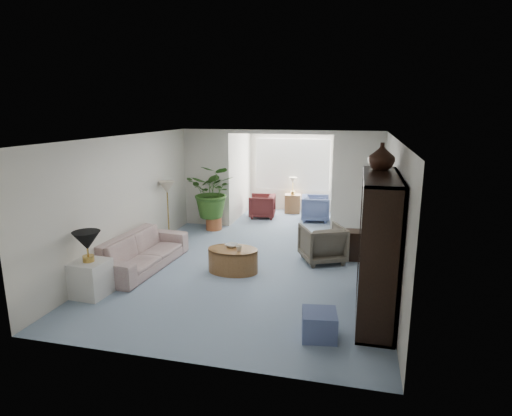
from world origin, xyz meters
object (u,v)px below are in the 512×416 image
(coffee_cup, at_px, (239,249))
(floor_lamp, at_px, (167,187))
(side_table_dark, at_px, (358,245))
(plant_pot, at_px, (214,223))
(sunroom_chair_blue, at_px, (315,208))
(coffee_bowl, at_px, (232,245))
(end_table, at_px, (90,278))
(cabinet_urn, at_px, (382,156))
(table_lamp, at_px, (87,241))
(wingback_chair, at_px, (322,243))
(coffee_table, at_px, (233,260))
(framed_picture, at_px, (392,190))
(entertainment_cabinet, at_px, (377,247))
(ottoman, at_px, (319,325))
(sunroom_table, at_px, (293,204))
(sunroom_chair_maroon, at_px, (262,206))
(sofa, at_px, (142,251))

(coffee_cup, bearing_deg, floor_lamp, 142.63)
(side_table_dark, distance_m, plant_pot, 3.84)
(floor_lamp, bearing_deg, sunroom_chair_blue, 39.45)
(coffee_bowl, relative_size, side_table_dark, 0.40)
(end_table, height_order, cabinet_urn, cabinet_urn)
(cabinet_urn, height_order, sunroom_chair_blue, cabinet_urn)
(coffee_cup, bearing_deg, table_lamp, -145.35)
(wingback_chair, relative_size, cabinet_urn, 2.02)
(coffee_table, height_order, coffee_bowl, coffee_bowl)
(framed_picture, xyz_separation_m, floor_lamp, (-4.78, 1.62, -0.45))
(end_table, relative_size, coffee_bowl, 2.50)
(entertainment_cabinet, height_order, ottoman, entertainment_cabinet)
(coffee_cup, distance_m, ottoman, 2.52)
(coffee_table, xyz_separation_m, side_table_dark, (2.28, 1.27, 0.07))
(cabinet_urn, xyz_separation_m, sunroom_table, (-2.16, 5.53, -2.02))
(framed_picture, bearing_deg, plant_pot, 146.33)
(coffee_cup, height_order, sunroom_table, sunroom_table)
(ottoman, bearing_deg, end_table, 173.48)
(sunroom_chair_maroon, bearing_deg, ottoman, 13.15)
(sofa, bearing_deg, table_lamp, 174.87)
(table_lamp, height_order, floor_lamp, floor_lamp)
(floor_lamp, bearing_deg, end_table, -88.55)
(entertainment_cabinet, bearing_deg, sunroom_chair_blue, 104.92)
(coffee_bowl, distance_m, side_table_dark, 2.61)
(floor_lamp, xyz_separation_m, coffee_cup, (2.18, -1.67, -0.75))
(cabinet_urn, distance_m, sunroom_chair_maroon, 5.93)
(side_table_dark, relative_size, sunroom_chair_blue, 0.78)
(table_lamp, xyz_separation_m, sunroom_table, (2.31, 6.45, -0.66))
(floor_lamp, relative_size, entertainment_cabinet, 0.17)
(cabinet_urn, distance_m, sunroom_chair_blue, 5.35)
(coffee_table, bearing_deg, cabinet_urn, -14.01)
(coffee_cup, xyz_separation_m, sunroom_table, (0.21, 5.00, -0.22))
(sunroom_chair_maroon, bearing_deg, wingback_chair, 25.22)
(framed_picture, height_order, sunroom_chair_blue, framed_picture)
(sofa, distance_m, cabinet_urn, 4.72)
(entertainment_cabinet, xyz_separation_m, sunroom_chair_maroon, (-2.91, 5.28, -0.72))
(framed_picture, height_order, sofa, framed_picture)
(table_lamp, relative_size, wingback_chair, 0.54)
(side_table_dark, bearing_deg, table_lamp, -146.29)
(table_lamp, distance_m, sunroom_table, 6.89)
(sofa, xyz_separation_m, plant_pot, (0.45, 2.85, -0.16))
(framed_picture, relative_size, cabinet_urn, 1.23)
(coffee_cup, height_order, entertainment_cabinet, entertainment_cabinet)
(table_lamp, height_order, plant_pot, table_lamp)
(coffee_bowl, distance_m, cabinet_urn, 3.23)
(side_table_dark, bearing_deg, wingback_chair, -156.80)
(coffee_table, relative_size, ottoman, 2.09)
(coffee_cup, relative_size, cabinet_urn, 0.26)
(coffee_bowl, distance_m, sunroom_chair_blue, 4.22)
(ottoman, bearing_deg, coffee_cup, 131.16)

